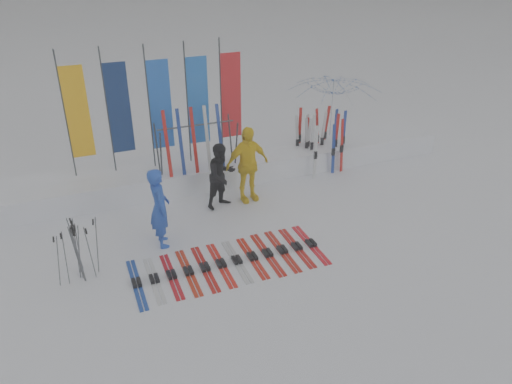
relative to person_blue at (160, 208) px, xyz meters
name	(u,v)px	position (x,y,z in m)	size (l,w,h in m)	color
ground	(275,270)	(1.93, -1.84, -0.91)	(120.00, 120.00, 0.00)	white
snow_bank	(210,169)	(1.93, 2.76, -0.61)	(14.00, 1.60, 0.60)	white
person_blue	(160,208)	(0.00, 0.00, 0.00)	(0.66, 0.44, 1.82)	blue
person_black	(222,176)	(1.78, 1.17, -0.08)	(0.81, 0.63, 1.67)	black
person_yellow	(247,164)	(2.48, 1.25, 0.08)	(1.16, 0.48, 1.98)	yellow
tent_canopy	(333,116)	(5.92, 3.08, 0.33)	(2.70, 2.75, 2.48)	white
ski_row	(229,262)	(1.12, -1.26, -0.88)	(4.00, 1.69, 0.07)	navy
pole_cluster	(78,252)	(-1.77, -0.59, -0.31)	(0.88, 0.52, 1.25)	#595B60
feather_flags	(158,105)	(0.69, 2.94, 1.33)	(4.52, 0.20, 3.20)	#383A3F
ski_rack	(197,140)	(1.50, 2.36, 0.47)	(2.04, 0.80, 1.23)	#383A3F
upright_skis	(319,140)	(5.18, 2.48, -0.12)	(1.38, 1.19, 1.68)	silver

